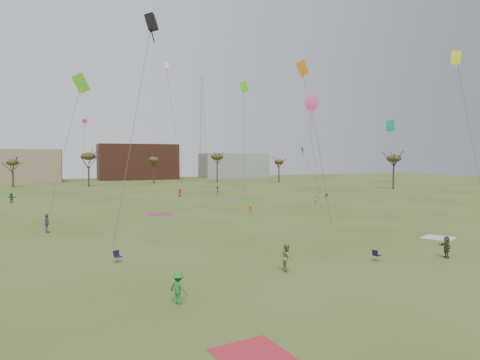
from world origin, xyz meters
name	(u,v)px	position (x,y,z in m)	size (l,w,h in m)	color
ground	(298,259)	(0.00, 0.00, 0.00)	(260.00, 260.00, 0.00)	#45571B
flyer_near_center	(178,288)	(-10.84, -6.07, 0.86)	(1.11, 0.64, 1.72)	#2B8239
spectator_fore_b	(287,257)	(-2.31, -2.48, 0.93)	(0.91, 0.71, 1.86)	#897D57
spectator_fore_c	(446,247)	(11.02, -3.86, 0.85)	(1.58, 0.50, 1.71)	brown
flyer_mid_b	(251,210)	(6.07, 23.32, 0.77)	(1.00, 0.57, 1.54)	orange
spectator_mid_d	(47,223)	(-18.57, 19.64, 0.98)	(1.15, 0.48, 1.96)	#82366B
spectator_mid_e	(316,200)	(21.49, 31.61, 0.73)	(0.71, 0.55, 1.46)	#BDBDBD
flyer_far_a	(12,198)	(-25.66, 52.24, 0.88)	(1.63, 0.52, 1.76)	#267448
flyer_far_b	(180,193)	(3.45, 52.19, 0.77)	(0.76, 0.49, 1.55)	#B41E4A
flyer_far_c	(217,190)	(11.61, 53.48, 0.90)	(1.16, 0.67, 1.79)	navy
blanket_red	(253,356)	(-9.48, -12.98, 0.00)	(2.76, 2.76, 0.03)	red
blanket_cream	(439,238)	(16.96, 2.35, 0.00)	(2.67, 2.67, 0.03)	silver
blanket_plum	(159,214)	(-5.01, 29.24, 0.00)	(3.12, 3.12, 0.03)	#9D305D
blanket_olive	(239,200)	(12.00, 42.49, 0.00)	(2.73, 2.73, 0.03)	#328A64
camp_chair_left	(118,259)	(-12.97, 4.34, 0.26)	(0.68, 0.71, 0.87)	#151336
camp_chair_center	(377,257)	(5.33, -2.60, 0.26)	(0.66, 0.62, 0.87)	#171437
camp_chair_right	(326,197)	(28.20, 38.90, 0.26)	(0.67, 0.64, 0.87)	#16243D
kites_aloft	(194,81)	(-1.25, 24.80, 17.59)	(78.82, 51.67, 24.27)	red
tree_line	(129,160)	(-2.85, 79.12, 7.09)	(117.44, 49.32, 8.91)	#3A2B1E
building_tan	(4,166)	(-35.00, 115.00, 5.00)	(32.00, 14.00, 10.00)	#937F60
building_brick	(137,162)	(5.00, 120.00, 6.00)	(26.00, 16.00, 12.00)	brown
building_grey	(234,165)	(40.00, 118.00, 4.50)	(24.00, 12.00, 9.00)	gray
radio_tower	(202,126)	(30.00, 125.00, 19.21)	(1.51, 1.72, 41.00)	#9EA3A8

